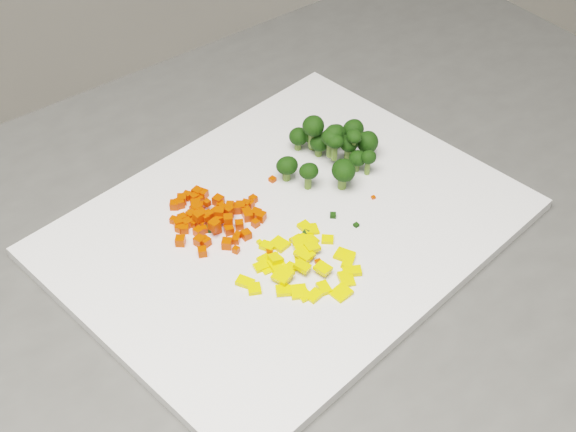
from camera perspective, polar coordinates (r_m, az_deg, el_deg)
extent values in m
cube|color=white|center=(0.78, 0.00, -0.84)|extent=(0.53, 0.50, 0.01)
cube|color=red|center=(0.78, -5.21, 0.00)|extent=(0.01, 0.01, 0.01)
cube|color=red|center=(0.78, -6.26, 0.19)|extent=(0.01, 0.01, 0.01)
cube|color=red|center=(0.78, -4.33, 0.16)|extent=(0.01, 0.01, 0.01)
cube|color=red|center=(0.77, -7.80, -0.52)|extent=(0.01, 0.01, 0.01)
cube|color=red|center=(0.79, -6.56, 0.77)|extent=(0.01, 0.01, 0.01)
cube|color=red|center=(0.76, -5.12, -0.60)|extent=(0.01, 0.01, 0.01)
cube|color=red|center=(0.80, -7.56, 1.18)|extent=(0.01, 0.01, 0.01)
cube|color=red|center=(0.79, -8.09, 0.78)|extent=(0.01, 0.01, 0.01)
cube|color=red|center=(0.77, -6.73, -0.51)|extent=(0.01, 0.01, 0.01)
cube|color=red|center=(0.74, -6.11, -2.55)|extent=(0.01, 0.01, 0.01)
cube|color=red|center=(0.80, -6.67, 1.33)|extent=(0.01, 0.01, 0.01)
cube|color=red|center=(0.78, -7.27, -0.32)|extent=(0.01, 0.01, 0.01)
cube|color=red|center=(0.80, -6.06, 1.57)|extent=(0.01, 0.01, 0.01)
cube|color=red|center=(0.79, -4.84, 0.80)|extent=(0.01, 0.01, 0.01)
cube|color=red|center=(0.76, -6.38, -1.13)|extent=(0.01, 0.01, 0.01)
cube|color=red|center=(0.78, -4.69, 0.36)|extent=(0.01, 0.01, 0.01)
cube|color=red|center=(0.77, -4.19, 0.49)|extent=(0.01, 0.01, 0.01)
cube|color=red|center=(0.80, -7.19, 1.44)|extent=(0.01, 0.01, 0.01)
cube|color=red|center=(0.77, -2.85, -0.01)|extent=(0.01, 0.01, 0.01)
cube|color=red|center=(0.75, -5.89, -1.84)|extent=(0.01, 0.01, 0.01)
cube|color=red|center=(0.76, -5.16, -0.87)|extent=(0.01, 0.01, 0.01)
cube|color=red|center=(0.78, -8.13, -0.29)|extent=(0.01, 0.01, 0.01)
cube|color=red|center=(0.76, -4.22, -0.99)|extent=(0.01, 0.01, 0.01)
cube|color=red|center=(0.80, -6.46, 1.69)|extent=(0.01, 0.01, 0.01)
cube|color=red|center=(0.79, -2.69, 0.86)|extent=(0.01, 0.01, 0.01)
cube|color=red|center=(0.79, -3.08, 0.61)|extent=(0.01, 0.01, 0.01)
cube|color=red|center=(0.79, -3.01, 0.83)|extent=(0.01, 0.01, 0.01)
cube|color=red|center=(0.78, -7.68, -0.35)|extent=(0.01, 0.01, 0.01)
cube|color=red|center=(0.77, -5.85, -0.11)|extent=(0.01, 0.01, 0.01)
cube|color=red|center=(0.77, -7.18, -0.52)|extent=(0.01, 0.01, 0.01)
cube|color=red|center=(0.75, -6.30, -1.78)|extent=(0.01, 0.01, 0.01)
cube|color=red|center=(0.75, -5.26, -0.65)|extent=(0.01, 0.01, 0.01)
cube|color=red|center=(0.77, -7.35, -0.93)|extent=(0.01, 0.01, 0.01)
cube|color=red|center=(0.79, -6.71, 0.52)|extent=(0.01, 0.01, 0.01)
cube|color=red|center=(0.78, -2.98, 0.33)|extent=(0.01, 0.01, 0.01)
cube|color=red|center=(0.77, -3.48, -0.62)|extent=(0.01, 0.01, 0.01)
cube|color=red|center=(0.77, -7.72, -0.86)|extent=(0.01, 0.01, 0.01)
cube|color=red|center=(0.76, -7.67, -1.76)|extent=(0.01, 0.01, 0.01)
cube|color=red|center=(0.76, -2.99, -1.33)|extent=(0.01, 0.01, 0.01)
cube|color=red|center=(0.77, -4.24, 0.38)|extent=(0.01, 0.01, 0.01)
cube|color=red|center=(0.77, -5.12, -0.29)|extent=(0.01, 0.01, 0.01)
cube|color=red|center=(0.75, -4.37, -1.97)|extent=(0.01, 0.01, 0.01)
cube|color=red|center=(0.77, -4.92, -0.22)|extent=(0.01, 0.01, 0.01)
cube|color=red|center=(0.79, -7.72, 0.89)|extent=(0.01, 0.01, 0.01)
cube|color=red|center=(0.79, -6.25, 0.70)|extent=(0.01, 0.01, 0.01)
cube|color=red|center=(0.78, -6.88, 0.04)|extent=(0.01, 0.01, 0.01)
cube|color=red|center=(0.77, -2.33, -0.53)|extent=(0.01, 0.01, 0.01)
cube|color=red|center=(0.78, -2.95, 0.20)|extent=(0.01, 0.01, 0.01)
cube|color=red|center=(0.80, -6.27, 1.22)|extent=(0.01, 0.01, 0.01)
cube|color=red|center=(0.79, -4.98, 1.11)|extent=(0.01, 0.01, 0.01)
cube|color=red|center=(0.79, -6.47, 0.48)|extent=(0.01, 0.01, 0.01)
cube|color=red|center=(0.80, -6.69, 1.02)|extent=(0.01, 0.01, 0.01)
cube|color=red|center=(0.74, -3.72, -2.42)|extent=(0.01, 0.01, 0.01)
cube|color=red|center=(0.78, -2.28, 0.18)|extent=(0.01, 0.01, 0.01)
cube|color=red|center=(0.77, -5.70, 0.04)|extent=(0.01, 0.01, 0.01)
cube|color=red|center=(0.79, -2.50, 1.20)|extent=(0.01, 0.01, 0.01)
cube|color=red|center=(0.77, -6.02, -0.97)|extent=(0.01, 0.01, 0.01)
cube|color=red|center=(0.77, -6.16, -0.58)|extent=(0.01, 0.01, 0.01)
cube|color=red|center=(0.78, -7.53, -0.16)|extent=(0.01, 0.01, 0.01)
cube|color=red|center=(0.77, -6.38, -0.04)|extent=(0.01, 0.01, 0.01)
cube|color=red|center=(0.77, -1.96, -0.04)|extent=(0.01, 0.01, 0.01)
cube|color=red|center=(0.76, -3.58, -1.36)|extent=(0.01, 0.01, 0.01)
cube|color=red|center=(0.79, -6.51, 0.55)|extent=(0.01, 0.01, 0.01)
cube|color=red|center=(0.78, -5.76, 0.94)|extent=(0.01, 0.01, 0.01)
cube|color=red|center=(0.77, -7.75, -0.91)|extent=(0.01, 0.01, 0.01)
cube|color=red|center=(0.78, -5.21, 0.26)|extent=(0.01, 0.01, 0.01)
cube|color=red|center=(0.78, -3.71, 0.55)|extent=(0.01, 0.01, 0.01)
cube|color=red|center=(0.76, -4.28, -0.25)|extent=(0.01, 0.01, 0.01)
cube|color=red|center=(0.77, -4.90, 0.24)|extent=(0.01, 0.01, 0.01)
cube|color=red|center=(0.78, -6.95, 0.04)|extent=(0.01, 0.01, 0.01)
cube|color=red|center=(0.78, -4.15, 0.74)|extent=(0.01, 0.01, 0.01)
cube|color=red|center=(0.75, -3.75, -1.72)|extent=(0.01, 0.01, 0.01)
cube|color=red|center=(0.78, -4.68, 0.56)|extent=(0.01, 0.01, 0.01)
cube|color=red|center=(0.78, -3.39, 0.64)|extent=(0.01, 0.01, 0.01)
cube|color=yellow|center=(0.73, -0.93, -3.05)|extent=(0.01, 0.01, 0.01)
cube|color=yellow|center=(0.76, 1.52, -1.60)|extent=(0.02, 0.02, 0.01)
cube|color=yellow|center=(0.71, 0.77, -5.42)|extent=(0.02, 0.02, 0.01)
cube|color=yellow|center=(0.74, -1.46, -3.13)|extent=(0.02, 0.02, 0.01)
cube|color=yellow|center=(0.75, -0.61, -2.02)|extent=(0.02, 0.02, 0.00)
cube|color=yellow|center=(0.77, 1.66, -0.93)|extent=(0.01, 0.02, 0.01)
cube|color=yellow|center=(0.74, -0.98, -3.09)|extent=(0.02, 0.02, 0.01)
cube|color=yellow|center=(0.74, 4.31, -3.19)|extent=(0.02, 0.02, 0.01)
cube|color=yellow|center=(0.75, -1.47, -2.16)|extent=(0.02, 0.02, 0.01)
cube|color=yellow|center=(0.73, -0.77, -3.64)|extent=(0.02, 0.02, 0.01)
cube|color=yellow|center=(0.72, -0.37, -4.24)|extent=(0.02, 0.02, 0.01)
cube|color=yellow|center=(0.71, -2.41, -5.19)|extent=(0.01, 0.01, 0.00)
cube|color=yellow|center=(0.74, 1.75, -2.22)|extent=(0.02, 0.01, 0.01)
cube|color=yellow|center=(0.74, 0.98, -2.91)|extent=(0.02, 0.02, 0.01)
cube|color=yellow|center=(0.71, 1.87, -5.68)|extent=(0.02, 0.02, 0.01)
cube|color=yellow|center=(0.75, 1.26, -1.95)|extent=(0.02, 0.02, 0.01)
cube|color=yellow|center=(0.71, 3.80, -5.48)|extent=(0.02, 0.02, 0.01)
cube|color=yellow|center=(0.75, 0.89, -2.00)|extent=(0.01, 0.02, 0.01)
cube|color=yellow|center=(0.72, 1.04, -3.61)|extent=(0.02, 0.02, 0.01)
cube|color=yellow|center=(0.73, -0.70, -3.67)|extent=(0.02, 0.02, 0.01)
cube|color=yellow|center=(0.73, 4.58, -3.93)|extent=(0.02, 0.01, 0.01)
cube|color=yellow|center=(0.72, -3.07, -4.72)|extent=(0.02, 0.02, 0.01)
cube|color=yellow|center=(0.73, 1.18, -2.73)|extent=(0.02, 0.02, 0.00)
cube|color=yellow|center=(0.73, -1.37, -3.72)|extent=(0.02, 0.01, 0.01)
cube|color=yellow|center=(0.72, 2.50, -3.73)|extent=(0.02, 0.02, 0.00)
cube|color=yellow|center=(0.73, 0.19, -3.66)|extent=(0.02, 0.02, 0.01)
cube|color=yellow|center=(0.71, 2.57, -5.14)|extent=(0.01, 0.02, 0.01)
cube|color=yellow|center=(0.71, 1.16, -5.65)|extent=(0.01, 0.02, 0.00)
cube|color=yellow|center=(0.74, 4.03, -2.79)|extent=(0.02, 0.02, 0.00)
cube|color=yellow|center=(0.71, -0.36, -5.32)|extent=(0.01, 0.01, 0.01)
cube|color=yellow|center=(0.75, 0.69, -1.72)|extent=(0.02, 0.02, 0.00)
cube|color=yellow|center=(0.77, 1.17, -0.71)|extent=(0.02, 0.01, 0.01)
cube|color=yellow|center=(0.73, -1.93, -3.61)|extent=(0.01, 0.01, 0.00)
cube|color=yellow|center=(0.72, 4.17, -4.51)|extent=(0.01, 0.02, 0.01)
cube|color=yellow|center=(0.76, 2.83, -1.67)|extent=(0.01, 0.01, 0.00)
cube|color=black|center=(0.76, 1.29, -1.20)|extent=(0.01, 0.01, 0.00)
cube|color=black|center=(0.78, 3.22, 0.06)|extent=(0.01, 0.01, 0.00)
cube|color=red|center=(0.73, 2.18, -3.30)|extent=(0.01, 0.01, 0.00)
cube|color=red|center=(0.74, -1.33, -2.55)|extent=(0.01, 0.01, 0.00)
cube|color=red|center=(0.82, -1.12, 2.62)|extent=(0.01, 0.01, 0.00)
cube|color=yellow|center=(0.75, -2.04, -1.87)|extent=(0.01, 0.01, 0.00)
cube|color=red|center=(0.80, 6.09, 1.33)|extent=(0.00, 0.00, 0.00)
cube|color=black|center=(0.77, -5.71, -0.93)|extent=(0.01, 0.01, 0.00)
cube|color=black|center=(0.77, 4.87, -0.64)|extent=(0.01, 0.01, 0.00)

